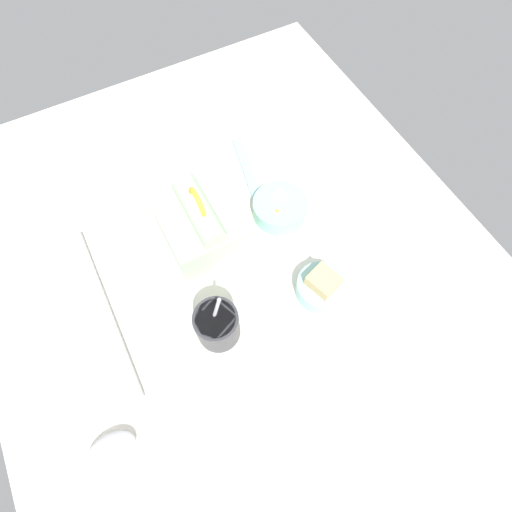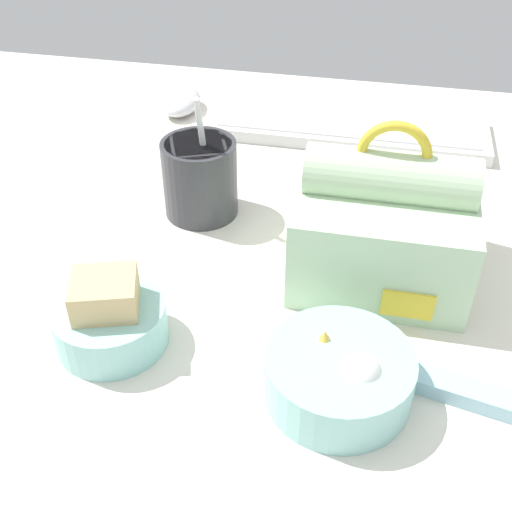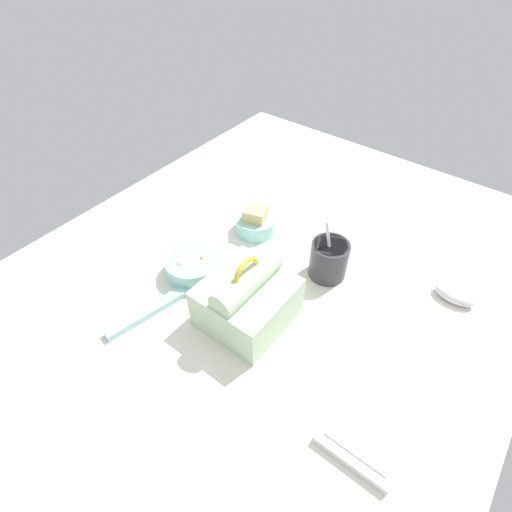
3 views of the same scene
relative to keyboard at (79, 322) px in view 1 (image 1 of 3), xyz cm
name	(u,v)px [view 1 (image 1 of 3)]	position (x,y,z in cm)	size (l,w,h in cm)	color
desk_surface	(245,275)	(-6.04, -35.31, -2.02)	(140.00, 110.00, 2.00)	silver
keyboard	(79,322)	(0.00, 0.00, 0.00)	(40.20, 13.29, 2.10)	silver
lunch_bag	(202,224)	(6.34, -31.56, 4.96)	(17.56, 16.93, 17.37)	#B7D6AD
soup_cup	(217,325)	(-15.25, -24.71, 3.84)	(8.77, 8.77, 15.45)	#333338
bento_bowl_sandwich	(321,287)	(-17.43, -47.71, 1.75)	(10.50, 10.50, 7.41)	#93D1CC
bento_bowl_snacks	(280,208)	(3.95, -49.78, 1.48)	(12.65, 12.65, 5.67)	#93D1CC
computer_mouse	(111,450)	(-25.99, 1.80, 0.51)	(5.57, 9.01, 3.06)	silver
chopstick_case	(247,170)	(18.48, -48.85, -0.22)	(20.43, 6.51, 1.60)	#99C6D6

